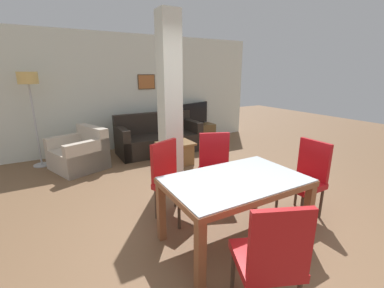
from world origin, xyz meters
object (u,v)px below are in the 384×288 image
object	(u,v)px
dining_chair_near_left	(271,256)
dining_chair_far_left	(172,177)
dining_chair_head_right	(306,176)
coffee_table	(176,153)
bottle	(180,137)
floor_lamp	(29,87)
tv_stand	(195,133)
dining_table	(235,192)
sofa	(159,139)
tv_screen	(195,114)
armchair	(80,154)
dining_chair_far_right	(216,165)

from	to	relation	value
dining_chair_near_left	dining_chair_far_left	world-z (taller)	same
dining_chair_head_right	coffee_table	xyz separation A→B (m)	(-0.63, 2.55, -0.31)
coffee_table	bottle	size ratio (longest dim) A/B	2.40
floor_lamp	tv_stand	bearing A→B (deg)	2.89
dining_table	sofa	size ratio (longest dim) A/B	0.78
tv_stand	tv_screen	xyz separation A→B (m)	(0.00, 0.00, 0.51)
tv_screen	dining_chair_far_left	bearing A→B (deg)	35.47
tv_stand	tv_screen	distance (m)	0.51
armchair	floor_lamp	xyz separation A→B (m)	(-0.68, 0.54, 1.28)
sofa	coffee_table	size ratio (longest dim) A/B	2.72
dining_chair_far_left	tv_screen	distance (m)	3.90
dining_chair_head_right	dining_chair_far_left	bearing A→B (deg)	61.76
dining_chair_head_right	coffee_table	size ratio (longest dim) A/B	1.42
dining_table	dining_chair_far_left	size ratio (longest dim) A/B	1.49
dining_table	tv_stand	xyz separation A→B (m)	(1.85, 4.02, -0.37)
sofa	floor_lamp	world-z (taller)	floor_lamp
sofa	bottle	xyz separation A→B (m)	(0.04, -1.03, 0.27)
dining_chair_near_left	dining_chair_far_left	xyz separation A→B (m)	(-0.00, 1.68, 0.00)
dining_chair_head_right	armchair	world-z (taller)	dining_chair_head_right
armchair	coffee_table	world-z (taller)	armchair
sofa	bottle	distance (m)	1.07
dining_chair_far_right	tv_stand	distance (m)	3.48
dining_chair_head_right	sofa	distance (m)	3.60
dining_chair_far_right	dining_chair_head_right	bearing A→B (deg)	154.10
bottle	tv_screen	bearing A→B (deg)	50.54
dining_chair_near_left	bottle	distance (m)	3.51
dining_chair_near_left	dining_chair_head_right	world-z (taller)	same
sofa	tv_stand	bearing A→B (deg)	-159.63
dining_chair_far_right	tv_screen	bearing A→B (deg)	-93.21
dining_chair_far_right	armchair	distance (m)	2.87
dining_chair_head_right	armchair	xyz separation A→B (m)	(-2.35, 3.29, -0.26)
dining_chair_near_left	dining_chair_head_right	bearing A→B (deg)	52.40
dining_table	bottle	world-z (taller)	bottle
dining_table	armchair	distance (m)	3.51
armchair	bottle	world-z (taller)	armchair
coffee_table	bottle	distance (m)	0.35
dining_chair_far_left	sofa	size ratio (longest dim) A/B	0.52
armchair	tv_stand	xyz separation A→B (m)	(3.04, 0.73, -0.06)
dining_chair_head_right	armchair	bearing A→B (deg)	35.58
dining_table	dining_chair_far_left	bearing A→B (deg)	114.04
dining_chair_far_right	bottle	world-z (taller)	dining_chair_far_right
dining_chair_far_left	floor_lamp	world-z (taller)	floor_lamp
dining_chair_near_left	dining_chair_far_right	size ratio (longest dim) A/B	1.00
dining_chair_far_right	tv_stand	xyz separation A→B (m)	(1.49, 3.13, -0.33)
sofa	armchair	world-z (taller)	sofa
dining_chair_far_left	armchair	distance (m)	2.62
coffee_table	dining_chair_far_left	bearing A→B (deg)	-117.37
coffee_table	bottle	xyz separation A→B (m)	(0.08, -0.04, 0.34)
coffee_table	armchair	bearing A→B (deg)	156.85
dining_chair_far_left	dining_chair_near_left	bearing A→B (deg)	66.02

